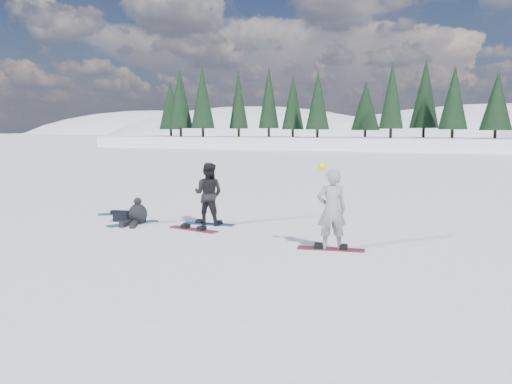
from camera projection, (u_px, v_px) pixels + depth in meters
ground at (294, 238)px, 12.45m from camera, size 420.00×420.00×0.00m
alpine_backdrop at (409, 172)px, 193.04m from camera, size 412.50×227.00×53.20m
snowboarder_woman at (332, 209)px, 11.10m from camera, size 0.79×0.68×1.97m
snowboarder_man at (208, 194)px, 14.04m from camera, size 0.89×0.72×1.76m
seated_rider at (137, 214)px, 14.14m from camera, size 0.66×0.97×0.76m
gear_bag at (122, 216)px, 14.65m from camera, size 0.49×0.37×0.30m
snowboard_woman at (331, 249)px, 11.22m from camera, size 1.53×0.51×0.03m
snowboard_man at (209, 224)px, 14.15m from camera, size 1.52×0.44×0.03m
snowboard_loose_a at (133, 224)px, 14.21m from camera, size 1.01×1.43×0.03m
snowboard_loose_b at (193, 229)px, 13.39m from camera, size 1.53×0.57×0.03m
snowboard_loose_c at (123, 214)px, 15.83m from camera, size 1.43×1.01×0.03m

